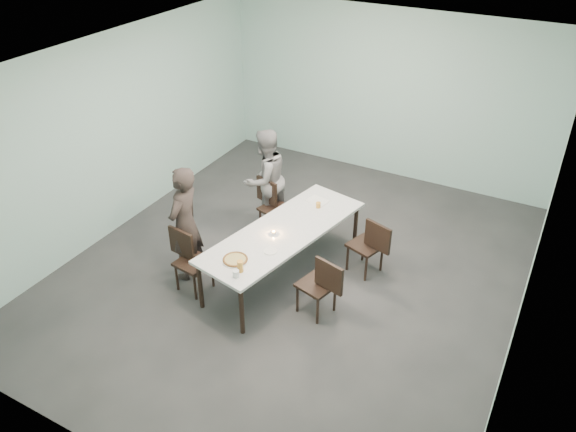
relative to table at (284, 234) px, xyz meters
The scene contains 16 objects.
ground 0.72m from the table, 66.90° to the left, with size 7.00×7.00×0.00m, color #333335.
room_shell 1.34m from the table, 66.90° to the left, with size 6.02×7.02×3.01m.
table is the anchor object (origin of this frame).
chair_near_left 1.31m from the table, 140.22° to the right, with size 0.64×0.47×0.87m.
chair_far_left 1.16m from the table, 127.90° to the left, with size 0.65×0.52×0.87m.
chair_near_right 0.97m from the table, 31.41° to the right, with size 0.65×0.51×0.87m.
chair_far_right 1.22m from the table, 30.29° to the left, with size 0.65×0.53×0.87m.
diner_near 1.34m from the table, 152.89° to the right, with size 0.61×0.40×1.67m, color black.
diner_far 1.37m from the table, 130.78° to the left, with size 0.79×0.62×1.62m, color gray.
pizza 0.92m from the table, 102.32° to the right, with size 0.34×0.34×0.04m.
side_plate 0.52m from the table, 80.32° to the right, with size 0.18×0.18×0.01m, color white.
beer_glass 1.05m from the table, 91.33° to the right, with size 0.08×0.08×0.15m, color gold.
water_tumbler 1.16m from the table, 90.71° to the right, with size 0.08×0.08×0.09m, color silver.
tealight 0.18m from the table, 114.62° to the right, with size 0.06×0.06×0.05m.
amber_tumbler 0.78m from the table, 78.50° to the left, with size 0.07×0.07×0.08m, color gold.
menu 0.92m from the table, 85.99° to the left, with size 0.30×0.22×0.01m, color silver.
Camera 1 is at (2.99, -5.70, 4.94)m, focal length 35.00 mm.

